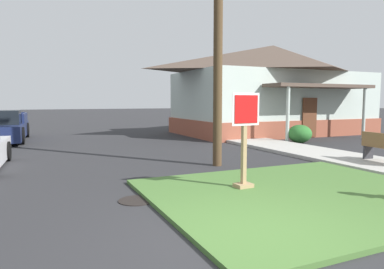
% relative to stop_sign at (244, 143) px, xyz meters
% --- Properties ---
extents(ground_plane, '(160.00, 160.00, 0.00)m').
position_rel_stop_sign_xyz_m(ground_plane, '(-1.37, -2.29, -1.01)').
color(ground_plane, '#2B2B2D').
extents(grass_corner_patch, '(5.90, 4.91, 0.08)m').
position_rel_stop_sign_xyz_m(grass_corner_patch, '(0.86, -0.77, -0.97)').
color(grass_corner_patch, '#477033').
rests_on(grass_corner_patch, ground).
extents(sidewalk_strip, '(2.20, 16.14, 0.12)m').
position_rel_stop_sign_xyz_m(sidewalk_strip, '(5.01, 3.26, -0.95)').
color(sidewalk_strip, '#B2AFA8').
rests_on(sidewalk_strip, ground).
extents(stop_sign, '(0.67, 0.30, 1.98)m').
position_rel_stop_sign_xyz_m(stop_sign, '(0.00, 0.00, 0.00)').
color(stop_sign, '#A3845B').
rests_on(stop_sign, grass_corner_patch).
extents(manhole_cover, '(0.70, 0.70, 0.02)m').
position_rel_stop_sign_xyz_m(manhole_cover, '(-2.25, 0.22, -1.00)').
color(manhole_cover, black).
rests_on(manhole_cover, ground).
extents(pickup_truck_navy, '(2.33, 5.47, 1.48)m').
position_rel_stop_sign_xyz_m(pickup_truck_navy, '(-5.52, 12.19, -0.39)').
color(pickup_truck_navy, '#19234C').
rests_on(pickup_truck_navy, ground).
extents(corner_house, '(11.23, 7.76, 5.10)m').
position_rel_stop_sign_xyz_m(corner_house, '(8.75, 10.67, 1.60)').
color(corner_house, brown).
rests_on(corner_house, ground).
extents(shrub_near_porch, '(1.07, 1.07, 0.82)m').
position_rel_stop_sign_xyz_m(shrub_near_porch, '(6.89, 6.14, -0.60)').
color(shrub_near_porch, '#2C6A2C').
rests_on(shrub_near_porch, ground).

